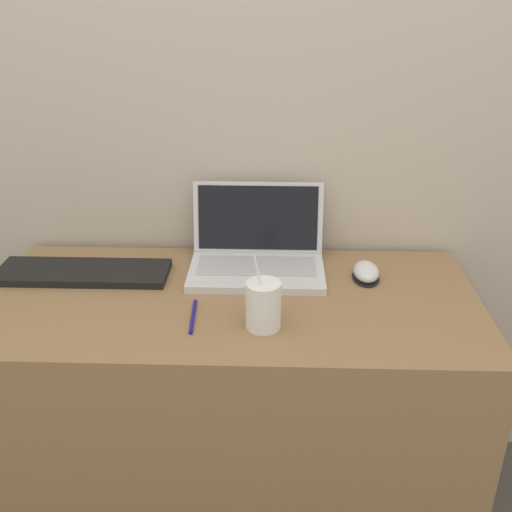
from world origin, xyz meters
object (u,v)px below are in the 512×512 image
object	(u,v)px
external_keyboard	(83,272)
drink_cup	(263,304)
computer_mouse	(366,272)
pen	(193,316)
laptop	(257,252)

from	to	relation	value
external_keyboard	drink_cup	bearing A→B (deg)	-25.96
computer_mouse	pen	xyz separation A→B (m)	(-0.43, -0.21, -0.01)
computer_mouse	laptop	bearing A→B (deg)	170.07
computer_mouse	external_keyboard	world-z (taller)	computer_mouse
laptop	drink_cup	size ratio (longest dim) A/B	1.96
drink_cup	pen	world-z (taller)	drink_cup
computer_mouse	external_keyboard	bearing A→B (deg)	-179.30
pen	external_keyboard	bearing A→B (deg)	147.50
computer_mouse	pen	bearing A→B (deg)	-153.67
pen	laptop	bearing A→B (deg)	61.76
drink_cup	external_keyboard	bearing A→B (deg)	154.04
laptop	pen	world-z (taller)	laptop
laptop	pen	distance (m)	0.30
laptop	computer_mouse	world-z (taller)	laptop
computer_mouse	external_keyboard	xyz separation A→B (m)	(-0.75, -0.01, -0.01)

